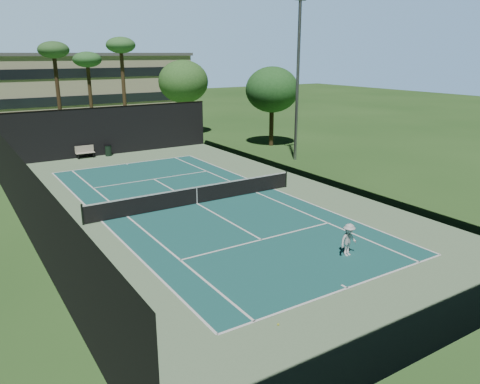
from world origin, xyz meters
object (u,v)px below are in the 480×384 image
at_px(tennis_ball_a, 278,324).
at_px(trash_bin, 108,150).
at_px(tennis_ball_c, 189,191).
at_px(player, 349,240).
at_px(park_bench, 85,152).
at_px(tennis_net, 197,195).
at_px(tennis_ball_b, 158,199).
at_px(tennis_ball_d, 52,196).

height_order(tennis_ball_a, trash_bin, trash_bin).
xyz_separation_m(tennis_ball_c, trash_bin, (-0.98, 12.95, 0.45)).
bearing_deg(tennis_ball_a, trash_bin, 83.19).
distance_m(player, tennis_ball_a, 6.36).
bearing_deg(park_bench, tennis_net, -82.34).
relative_size(tennis_ball_a, tennis_ball_c, 1.28).
distance_m(player, tennis_ball_b, 12.36).
bearing_deg(park_bench, tennis_ball_d, -114.99).
height_order(player, tennis_ball_c, player).
bearing_deg(player, tennis_ball_d, 113.06).
bearing_deg(player, park_bench, 93.17).
bearing_deg(tennis_ball_d, tennis_ball_c, -24.44).
height_order(player, tennis_ball_d, player).
bearing_deg(player, tennis_ball_b, 101.04).
xyz_separation_m(player, tennis_ball_c, (-1.40, 12.31, -0.68)).
xyz_separation_m(tennis_net, tennis_ball_c, (0.73, 2.54, -0.53)).
height_order(tennis_net, player, player).
bearing_deg(tennis_net, tennis_ball_a, -106.09).
xyz_separation_m(tennis_ball_a, tennis_ball_b, (2.05, 14.48, -0.00)).
bearing_deg(trash_bin, tennis_ball_c, -85.67).
relative_size(tennis_net, tennis_ball_d, 189.43).
xyz_separation_m(tennis_ball_d, trash_bin, (6.43, 9.58, 0.44)).
distance_m(tennis_ball_a, tennis_ball_b, 14.63).
bearing_deg(tennis_ball_b, tennis_ball_d, 142.85).
bearing_deg(tennis_ball_c, tennis_ball_d, 155.56).
xyz_separation_m(tennis_ball_a, park_bench, (1.48, 28.18, 0.51)).
bearing_deg(player, tennis_ball_a, -161.06).
relative_size(tennis_net, player, 9.03).
distance_m(tennis_ball_d, trash_bin, 11.55).
relative_size(tennis_ball_d, trash_bin, 0.07).
relative_size(tennis_ball_b, tennis_ball_c, 1.27).
bearing_deg(trash_bin, tennis_ball_d, -123.86).
relative_size(tennis_ball_a, trash_bin, 0.08).
height_order(park_bench, trash_bin, park_bench).
relative_size(tennis_ball_b, park_bench, 0.05).
bearing_deg(tennis_ball_c, tennis_net, -105.93).
bearing_deg(tennis_ball_a, tennis_ball_d, 99.54).
bearing_deg(tennis_ball_b, tennis_ball_a, -98.05).
bearing_deg(player, tennis_net, 96.02).
bearing_deg(park_bench, tennis_ball_a, -93.01).
bearing_deg(tennis_ball_d, tennis_ball_b, -37.15).
relative_size(tennis_ball_c, trash_bin, 0.06).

